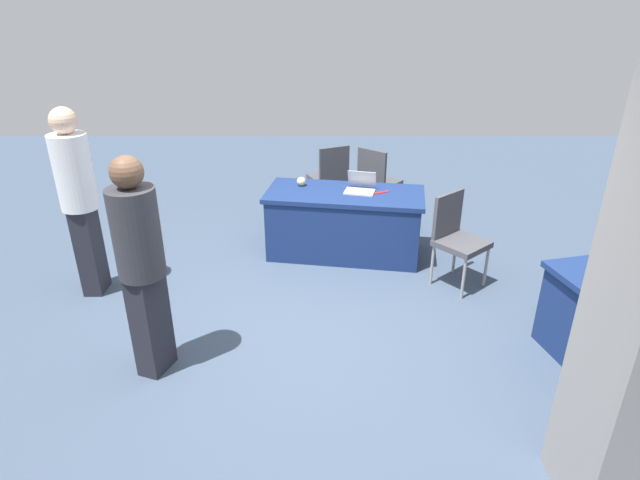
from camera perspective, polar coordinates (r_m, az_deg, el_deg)
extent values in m
plane|color=#3D4C60|center=(4.66, -2.29, -10.37)|extent=(14.40, 14.40, 0.00)
cube|color=navy|center=(5.78, 2.73, 5.00)|extent=(1.83, 1.03, 0.05)
cube|color=navy|center=(5.92, 2.66, 1.63)|extent=(1.75, 0.99, 0.69)
cylinder|color=#9E9993|center=(7.27, -1.19, 5.11)|extent=(0.03, 0.03, 0.43)
cylinder|color=#9E9993|center=(7.42, 1.52, 5.53)|extent=(0.03, 0.03, 0.43)
cylinder|color=#9E9993|center=(6.95, 0.06, 4.14)|extent=(0.03, 0.03, 0.43)
cylinder|color=#9E9993|center=(7.10, 2.86, 4.59)|extent=(0.03, 0.03, 0.43)
cube|color=#47474C|center=(7.10, 0.82, 6.72)|extent=(0.58, 0.58, 0.06)
cube|color=#47474C|center=(6.85, 1.56, 8.26)|extent=(0.40, 0.21, 0.45)
cylinder|color=#9E9993|center=(5.55, 17.60, -2.79)|extent=(0.03, 0.03, 0.43)
cylinder|color=#9E9993|center=(5.26, 15.34, -4.09)|extent=(0.03, 0.03, 0.43)
cylinder|color=#9E9993|center=(5.72, 14.45, -1.48)|extent=(0.03, 0.03, 0.43)
cylinder|color=#9E9993|center=(5.44, 12.10, -2.66)|extent=(0.03, 0.03, 0.43)
cube|color=#47474C|center=(5.38, 15.16, -0.40)|extent=(0.62, 0.62, 0.06)
cube|color=#47474C|center=(5.38, 13.74, 2.75)|extent=(0.34, 0.30, 0.45)
cylinder|color=#9E9993|center=(7.22, 6.04, 4.95)|extent=(0.03, 0.03, 0.46)
cylinder|color=#9E9993|center=(7.03, 8.58, 4.23)|extent=(0.03, 0.03, 0.46)
cylinder|color=#9E9993|center=(6.93, 4.23, 4.14)|extent=(0.03, 0.03, 0.46)
cylinder|color=#9E9993|center=(6.73, 6.83, 3.37)|extent=(0.03, 0.03, 0.46)
cube|color=#47474C|center=(6.89, 6.53, 6.20)|extent=(0.62, 0.62, 0.06)
cube|color=#47474C|center=(6.65, 5.64, 7.87)|extent=(0.34, 0.30, 0.45)
cube|color=#26262D|center=(5.58, -23.73, -1.04)|extent=(0.18, 0.28, 0.89)
cylinder|color=white|center=(5.31, -25.21, 6.68)|extent=(0.34, 0.34, 0.70)
sphere|color=beige|center=(5.20, -26.16, 11.59)|extent=(0.24, 0.24, 0.24)
cube|color=#26262D|center=(4.26, -17.89, -8.58)|extent=(0.27, 0.32, 0.84)
cylinder|color=#333338|center=(3.91, -19.33, 0.71)|extent=(0.44, 0.44, 0.67)
sphere|color=brown|center=(3.76, -20.30, 6.94)|extent=(0.23, 0.23, 0.23)
cube|color=silver|center=(5.77, 4.31, 5.25)|extent=(0.36, 0.29, 0.02)
cube|color=#B7B7BC|center=(5.87, 4.58, 6.65)|extent=(0.32, 0.15, 0.19)
sphere|color=beige|center=(5.96, -2.05, 6.39)|extent=(0.10, 0.10, 0.10)
cube|color=red|center=(5.79, 6.70, 5.16)|extent=(0.18, 0.11, 0.01)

